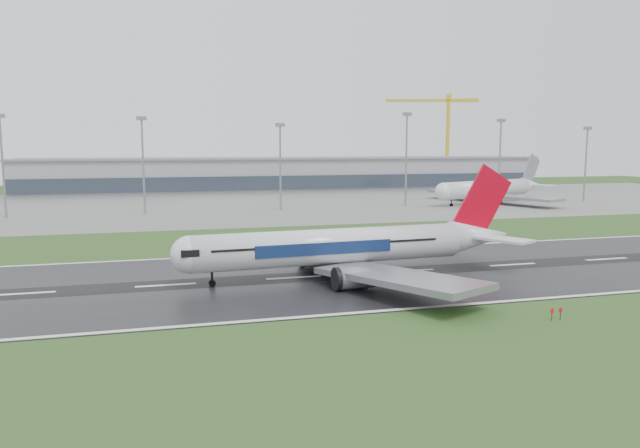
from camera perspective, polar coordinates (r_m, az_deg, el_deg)
name	(u,v)px	position (r m, az deg, el deg)	size (l,w,h in m)	color
ground	(512,265)	(110.80, 18.13, -3.80)	(520.00, 520.00, 0.00)	#25461A
runway	(512,265)	(110.79, 18.13, -3.78)	(400.00, 45.00, 0.10)	black
apron	(325,202)	(224.85, 0.46, 2.18)	(400.00, 130.00, 0.08)	slate
terminal	(291,175)	(282.44, -2.82, 4.79)	(240.00, 36.00, 15.00)	gray
main_airliner	(354,224)	(95.01, 3.34, 0.02)	(57.97, 55.21, 17.11)	silver
parked_airliner	(490,180)	(227.60, 16.16, 4.15)	(59.18, 55.10, 17.35)	silver
tower_crane	(448,140)	(326.94, 12.25, 7.91)	(49.17, 2.68, 48.20)	gold
floodmast_0	(3,169)	(195.86, -28.36, 4.75)	(0.64, 0.64, 29.19)	gray
floodmast_1	(143,168)	(190.81, -16.74, 5.25)	(0.64, 0.64, 28.94)	gray
floodmast_2	(280,169)	(194.53, -3.86, 5.35)	(0.64, 0.64, 27.32)	gray
floodmast_3	(406,162)	(207.83, 8.34, 5.99)	(0.64, 0.64, 31.41)	gray
floodmast_4	(500,163)	(224.97, 16.99, 5.64)	(0.64, 0.64, 29.70)	gray
floodmast_5	(586,166)	(246.65, 24.32, 5.15)	(0.64, 0.64, 27.21)	gray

